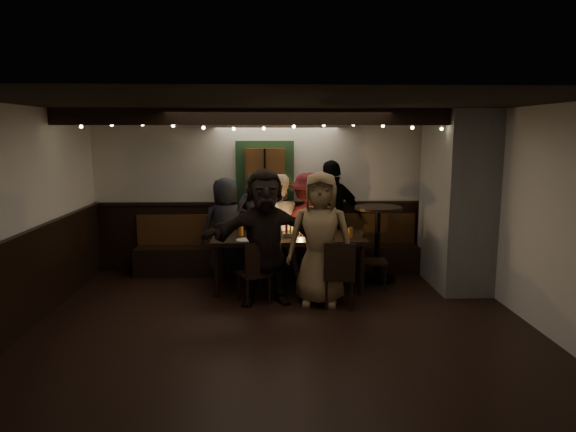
{
  "coord_description": "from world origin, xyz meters",
  "views": [
    {
      "loc": [
        -0.15,
        -5.95,
        2.29
      ],
      "look_at": [
        0.15,
        1.6,
        1.05
      ],
      "focal_mm": 32.0,
      "sensor_mm": 36.0,
      "label": 1
    }
  ],
  "objects_px": {
    "chair_near_left": "(256,269)",
    "chair_end": "(368,256)",
    "person_e": "(332,218)",
    "dining_table": "(288,240)",
    "high_top": "(377,234)",
    "person_f": "(265,237)",
    "person_b": "(255,225)",
    "person_d": "(308,225)",
    "person_a": "(226,227)",
    "person_g": "(320,239)",
    "chair_near_right": "(340,271)",
    "person_c": "(277,226)"
  },
  "relations": [
    {
      "from": "chair_near_left",
      "to": "person_a",
      "type": "xyz_separation_m",
      "value": [
        -0.51,
        1.41,
        0.31
      ]
    },
    {
      "from": "dining_table",
      "to": "chair_near_left",
      "type": "distance_m",
      "value": 0.88
    },
    {
      "from": "high_top",
      "to": "person_a",
      "type": "bearing_deg",
      "value": 172.33
    },
    {
      "from": "chair_near_left",
      "to": "person_d",
      "type": "height_order",
      "value": "person_d"
    },
    {
      "from": "dining_table",
      "to": "person_d",
      "type": "height_order",
      "value": "person_d"
    },
    {
      "from": "person_a",
      "to": "person_d",
      "type": "distance_m",
      "value": 1.31
    },
    {
      "from": "dining_table",
      "to": "high_top",
      "type": "height_order",
      "value": "high_top"
    },
    {
      "from": "high_top",
      "to": "person_g",
      "type": "height_order",
      "value": "person_g"
    },
    {
      "from": "person_e",
      "to": "person_f",
      "type": "distance_m",
      "value": 1.79
    },
    {
      "from": "chair_end",
      "to": "person_e",
      "type": "distance_m",
      "value": 1.0
    },
    {
      "from": "dining_table",
      "to": "chair_end",
      "type": "distance_m",
      "value": 1.21
    },
    {
      "from": "person_g",
      "to": "person_f",
      "type": "bearing_deg",
      "value": -175.99
    },
    {
      "from": "person_e",
      "to": "person_g",
      "type": "relative_size",
      "value": 1.04
    },
    {
      "from": "chair_near_left",
      "to": "chair_end",
      "type": "bearing_deg",
      "value": 23.35
    },
    {
      "from": "person_e",
      "to": "person_f",
      "type": "relative_size",
      "value": 1.02
    },
    {
      "from": "person_a",
      "to": "person_c",
      "type": "relative_size",
      "value": 0.97
    },
    {
      "from": "chair_near_left",
      "to": "person_e",
      "type": "distance_m",
      "value": 1.96
    },
    {
      "from": "person_b",
      "to": "dining_table",
      "type": "bearing_deg",
      "value": 135.82
    },
    {
      "from": "chair_near_right",
      "to": "person_e",
      "type": "xyz_separation_m",
      "value": [
        0.11,
        1.69,
        0.42
      ]
    },
    {
      "from": "chair_near_right",
      "to": "person_e",
      "type": "height_order",
      "value": "person_e"
    },
    {
      "from": "chair_near_left",
      "to": "person_c",
      "type": "relative_size",
      "value": 0.53
    },
    {
      "from": "person_b",
      "to": "person_c",
      "type": "xyz_separation_m",
      "value": [
        0.35,
        0.05,
        -0.02
      ]
    },
    {
      "from": "chair_near_right",
      "to": "person_b",
      "type": "xyz_separation_m",
      "value": [
        -1.13,
        1.55,
        0.34
      ]
    },
    {
      "from": "chair_near_right",
      "to": "person_f",
      "type": "relative_size",
      "value": 0.49
    },
    {
      "from": "high_top",
      "to": "person_g",
      "type": "bearing_deg",
      "value": -132.44
    },
    {
      "from": "chair_near_left",
      "to": "person_b",
      "type": "bearing_deg",
      "value": 91.61
    },
    {
      "from": "chair_near_left",
      "to": "person_d",
      "type": "xyz_separation_m",
      "value": [
        0.8,
        1.38,
        0.34
      ]
    },
    {
      "from": "person_b",
      "to": "person_c",
      "type": "distance_m",
      "value": 0.35
    },
    {
      "from": "chair_end",
      "to": "person_f",
      "type": "distance_m",
      "value": 1.71
    },
    {
      "from": "person_f",
      "to": "person_g",
      "type": "relative_size",
      "value": 1.02
    },
    {
      "from": "chair_near_right",
      "to": "high_top",
      "type": "relative_size",
      "value": 0.77
    },
    {
      "from": "chair_end",
      "to": "high_top",
      "type": "height_order",
      "value": "high_top"
    },
    {
      "from": "chair_end",
      "to": "person_f",
      "type": "height_order",
      "value": "person_f"
    },
    {
      "from": "person_d",
      "to": "person_f",
      "type": "height_order",
      "value": "person_f"
    },
    {
      "from": "person_f",
      "to": "person_b",
      "type": "bearing_deg",
      "value": 89.77
    },
    {
      "from": "person_b",
      "to": "person_g",
      "type": "bearing_deg",
      "value": 130.85
    },
    {
      "from": "chair_near_left",
      "to": "person_g",
      "type": "distance_m",
      "value": 0.94
    },
    {
      "from": "person_b",
      "to": "person_g",
      "type": "xyz_separation_m",
      "value": [
        0.89,
        -1.35,
        0.05
      ]
    },
    {
      "from": "chair_end",
      "to": "high_top",
      "type": "distance_m",
      "value": 0.51
    },
    {
      "from": "high_top",
      "to": "person_g",
      "type": "xyz_separation_m",
      "value": [
        -1.01,
        -1.1,
        0.16
      ]
    },
    {
      "from": "chair_near_left",
      "to": "person_d",
      "type": "distance_m",
      "value": 1.63
    },
    {
      "from": "person_f",
      "to": "high_top",
      "type": "bearing_deg",
      "value": 23.72
    },
    {
      "from": "dining_table",
      "to": "chair_near_right",
      "type": "distance_m",
      "value": 1.14
    },
    {
      "from": "dining_table",
      "to": "chair_near_left",
      "type": "bearing_deg",
      "value": -122.63
    },
    {
      "from": "person_b",
      "to": "person_d",
      "type": "distance_m",
      "value": 0.84
    },
    {
      "from": "person_e",
      "to": "person_f",
      "type": "xyz_separation_m",
      "value": [
        -1.08,
        -1.43,
        -0.02
      ]
    },
    {
      "from": "dining_table",
      "to": "person_f",
      "type": "relative_size",
      "value": 1.21
    },
    {
      "from": "person_d",
      "to": "person_c",
      "type": "bearing_deg",
      "value": 2.0
    },
    {
      "from": "chair_near_left",
      "to": "person_f",
      "type": "relative_size",
      "value": 0.47
    },
    {
      "from": "person_a",
      "to": "person_d",
      "type": "relative_size",
      "value": 0.96
    }
  ]
}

